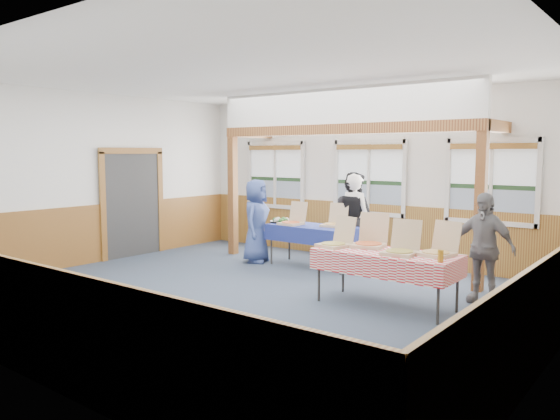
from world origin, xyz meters
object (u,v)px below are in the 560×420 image
(table_right, at_px, (386,256))
(person_grey, at_px, (483,248))
(man_blue, at_px, (256,221))
(table_left, at_px, (313,229))
(woman_black, at_px, (352,218))
(woman_white, at_px, (355,220))

(table_right, distance_m, person_grey, 1.41)
(man_blue, height_order, person_grey, man_blue)
(table_left, xyz_separation_m, person_grey, (3.21, -0.54, 0.08))
(woman_black, bearing_deg, man_blue, 33.99)
(table_left, xyz_separation_m, woman_white, (0.52, 0.59, 0.16))
(table_right, bearing_deg, table_left, 138.48)
(woman_black, bearing_deg, woman_white, 149.86)
(table_left, bearing_deg, woman_white, 27.17)
(man_blue, xyz_separation_m, person_grey, (4.32, -0.23, -0.02))
(person_grey, bearing_deg, woman_black, 164.86)
(table_left, relative_size, woman_black, 1.07)
(woman_black, bearing_deg, person_grey, 159.32)
(table_left, height_order, table_right, same)
(woman_white, bearing_deg, table_left, 54.42)
(table_right, height_order, person_grey, person_grey)
(table_right, bearing_deg, person_grey, 40.18)
(table_right, relative_size, woman_black, 1.16)
(woman_white, height_order, woman_black, woman_black)
(table_right, distance_m, man_blue, 3.59)
(man_blue, relative_size, person_grey, 1.03)
(woman_black, relative_size, man_blue, 1.09)
(woman_white, relative_size, woman_black, 0.99)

